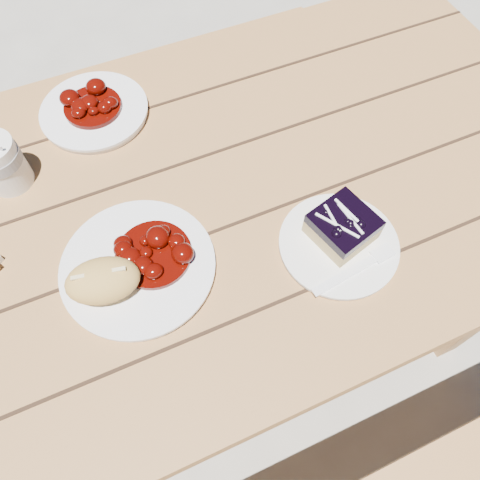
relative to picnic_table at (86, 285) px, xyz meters
name	(u,v)px	position (x,y,z in m)	size (l,w,h in m)	color
ground	(141,362)	(0.00, 0.00, -0.59)	(60.00, 60.00, 0.00)	#9E9A8F
picnic_table	(86,285)	(0.00, 0.00, 0.00)	(2.00, 1.55, 0.75)	brown
main_plate	(138,267)	(0.11, -0.10, 0.17)	(0.24, 0.24, 0.02)	white
goulash_stew	(152,250)	(0.14, -0.09, 0.20)	(0.12, 0.12, 0.04)	#4E0702
bread_roll	(103,281)	(0.06, -0.12, 0.21)	(0.11, 0.08, 0.06)	#D9AA53
dessert_plate	(339,245)	(0.43, -0.19, 0.17)	(0.19, 0.19, 0.01)	white
blueberry_cake	(343,226)	(0.44, -0.18, 0.20)	(0.11, 0.11, 0.05)	tan
fork_dessert	(346,275)	(0.41, -0.25, 0.17)	(0.03, 0.16, 0.01)	white
coffee_cup	(1,164)	(-0.05, 0.17, 0.21)	(0.08, 0.08, 0.10)	white
second_plate	(95,112)	(0.14, 0.27, 0.17)	(0.21, 0.21, 0.02)	white
second_stew	(91,101)	(0.14, 0.27, 0.20)	(0.11, 0.11, 0.04)	#4E0702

